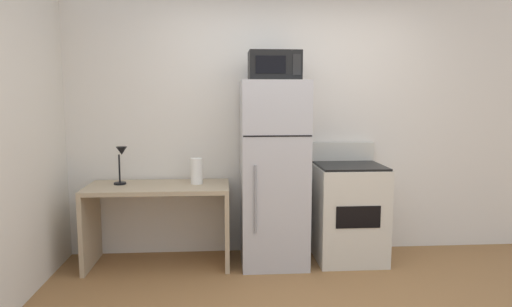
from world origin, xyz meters
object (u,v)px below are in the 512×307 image
Objects in this scene: desk at (159,208)px; oven_range at (349,212)px; desk_lamp at (121,159)px; paper_towel_roll at (197,171)px; microwave at (274,66)px; refrigerator at (273,173)px.

desk is 1.79m from oven_range.
desk_lamp is at bearing 171.25° from desk.
oven_range is at bearing 0.10° from desk.
desk_lamp reaches higher than oven_range.
paper_towel_roll is 0.52× the size of microwave.
refrigerator is 0.98m from microwave.
oven_range is at bearing 1.41° from refrigerator.
paper_towel_roll is (0.69, -0.01, -0.12)m from desk_lamp.
paper_towel_roll is 0.22× the size of oven_range.
oven_range is (0.73, 0.02, -0.38)m from refrigerator.
refrigerator is 1.55× the size of oven_range.
microwave is (0.71, -0.08, 0.96)m from paper_towel_roll.
paper_towel_roll is 1.50m from oven_range.
paper_towel_roll is 0.14× the size of refrigerator.
desk is at bearing 178.06° from microwave.
desk_lamp is at bearing 176.41° from microwave.
desk_lamp is 1.63m from microwave.
microwave is at bearing -3.59° from desk_lamp.
refrigerator reaches higher than desk_lamp.
microwave reaches higher than paper_towel_roll.
desk is at bearing -8.75° from desk_lamp.
desk_lamp reaches higher than paper_towel_roll.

